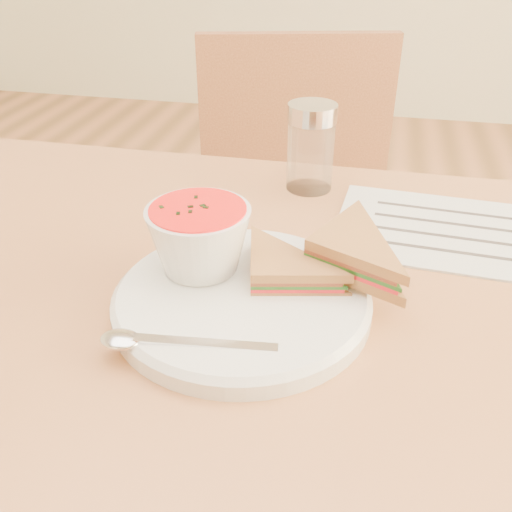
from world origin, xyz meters
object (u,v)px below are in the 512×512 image
(soup_bowl, at_px, (200,242))
(condiment_shaker, at_px, (311,148))
(plate, at_px, (242,301))
(dining_table, at_px, (240,506))
(chair_far, at_px, (299,279))

(soup_bowl, xyz_separation_m, condiment_shaker, (0.08, 0.27, 0.01))
(condiment_shaker, bearing_deg, plate, -95.09)
(dining_table, bearing_deg, soup_bowl, -175.00)
(chair_far, relative_size, condiment_shaker, 7.37)
(condiment_shaker, bearing_deg, dining_table, -99.12)
(soup_bowl, bearing_deg, dining_table, 5.00)
(chair_far, xyz_separation_m, soup_bowl, (-0.04, -0.49, 0.36))
(plate, bearing_deg, chair_far, 90.93)
(chair_far, bearing_deg, dining_table, 74.90)
(chair_far, relative_size, soup_bowl, 8.38)
(plate, xyz_separation_m, condiment_shaker, (0.03, 0.30, 0.05))
(chair_far, relative_size, plate, 3.47)
(dining_table, bearing_deg, plate, -64.82)
(chair_far, height_order, soup_bowl, chair_far)
(soup_bowl, distance_m, condiment_shaker, 0.28)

